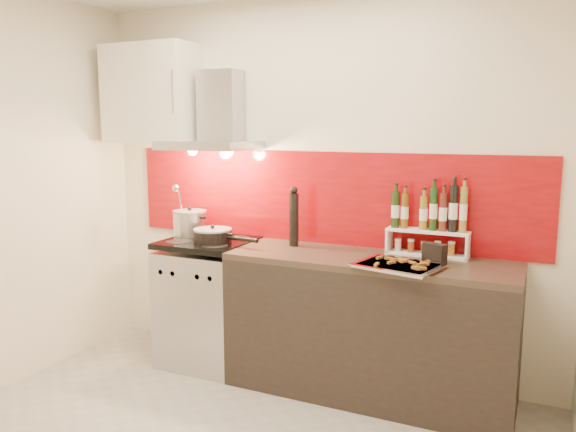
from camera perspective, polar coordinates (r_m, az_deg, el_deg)
The scene contains 13 objects.
back_wall at distance 3.94m, azimuth 2.77°, elevation 3.08°, with size 3.40×0.02×2.60m, color silver.
backsplash at distance 3.92m, azimuth 3.37°, elevation 1.87°, with size 3.00×0.02×0.64m, color #7B0706.
range_stove at distance 4.17m, azimuth -8.00°, elevation -8.74°, with size 0.60×0.60×0.91m.
counter at distance 3.69m, azimuth 8.21°, elevation -10.99°, with size 1.80×0.60×0.90m.
range_hood at distance 4.09m, azimuth -7.30°, elevation 9.45°, with size 0.62×0.50×0.61m.
upper_cabinet at distance 4.41m, azimuth -13.64°, elevation 11.94°, with size 0.70×0.35×0.72m, color white.
stock_pot at distance 4.25m, azimuth -9.94°, elevation -0.65°, with size 0.25×0.25×0.22m.
saute_pan at distance 3.96m, azimuth -7.57°, elevation -1.97°, with size 0.52×0.27×0.12m.
utensil_jar at distance 4.23m, azimuth -10.93°, elevation -0.50°, with size 0.08×0.12×0.40m.
pepper_mill at distance 3.82m, azimuth 0.60°, elevation -0.14°, with size 0.06×0.06×0.41m.
step_shelf at distance 3.63m, azimuth 14.21°, elevation -0.87°, with size 0.51×0.14×0.46m.
caddy_box at distance 3.47m, azimuth 14.66°, elevation -3.70°, with size 0.14×0.06×0.12m, color black.
baking_tray at distance 3.32m, azimuth 11.21°, elevation -4.92°, with size 0.53×0.45×0.03m.
Camera 1 is at (1.48, -2.23, 1.70)m, focal length 35.00 mm.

